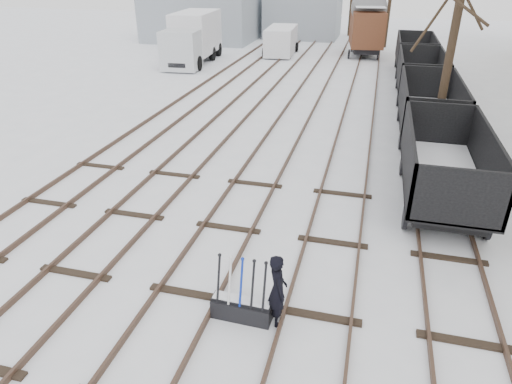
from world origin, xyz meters
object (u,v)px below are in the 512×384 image
crane (191,12)px  lorry (193,38)px  ground_frame (242,307)px  box_van_wagon (367,27)px  freight_wagon_a (443,176)px  panel_van (281,40)px  worker (278,290)px

crane → lorry: bearing=-84.1°
lorry → ground_frame: bearing=-70.4°
box_van_wagon → lorry: size_ratio=0.67×
freight_wagon_a → panel_van: (-10.13, 23.76, 0.19)m
ground_frame → freight_wagon_a: 8.12m
lorry → crane: crane is taller
panel_van → worker: bearing=-81.7°
worker → crane: bearing=-1.2°
crane → ground_frame: bearing=-83.0°
lorry → panel_van: lorry is taller
worker → box_van_wagon: box_van_wagon is taller
ground_frame → panel_van: size_ratio=0.30×
worker → freight_wagon_a: freight_wagon_a is taller
panel_van → crane: 10.85m
worker → lorry: (-11.93, 25.38, 0.99)m
box_van_wagon → panel_van: (-6.61, -1.29, -1.11)m
freight_wagon_a → crane: (-19.74, 28.60, 1.65)m
lorry → box_van_wagon: bearing=22.9°
crane → worker: bearing=-81.9°
box_van_wagon → lorry: (-12.25, -6.24, -0.41)m
worker → panel_van: bearing=-13.8°
lorry → panel_van: 7.53m
box_van_wagon → crane: bearing=161.0°
freight_wagon_a → lorry: bearing=130.0°
freight_wagon_a → box_van_wagon: bearing=98.0°
lorry → crane: 10.59m
panel_van → crane: crane is taller
freight_wagon_a → ground_frame: bearing=-124.5°
worker → freight_wagon_a: (3.84, 6.57, 0.09)m
ground_frame → crane: bearing=114.9°
box_van_wagon → lorry: bearing=-159.7°
ground_frame → lorry: size_ratio=0.19×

